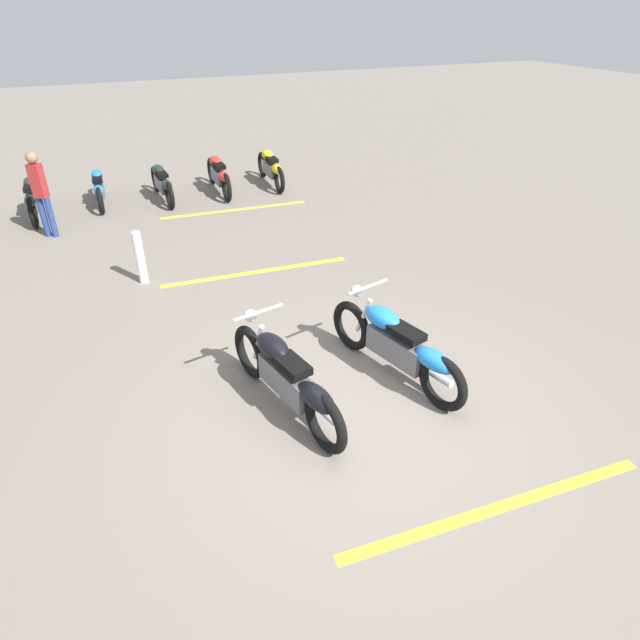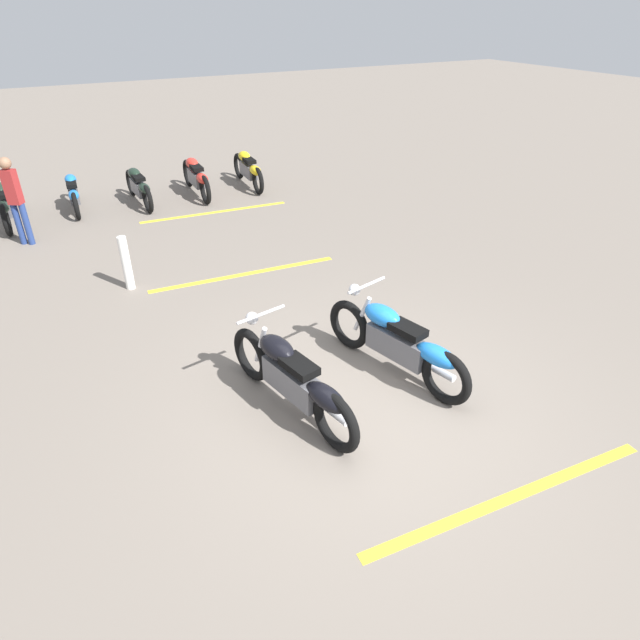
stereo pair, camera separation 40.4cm
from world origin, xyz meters
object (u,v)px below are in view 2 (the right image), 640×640
Objects in this scene: motorcycle_dark_foreground at (293,379)px; motorcycle_row_center at (139,186)px; motorcycle_bright_foreground at (398,342)px; bystander_near_row at (15,197)px; motorcycle_row_right at (73,193)px; motorcycle_row_far_left at (248,169)px; motorcycle_row_left at (196,177)px; bollard_post at (126,263)px; motorcycle_row_far_right at (5,204)px.

motorcycle_row_center is (8.05, -0.08, -0.05)m from motorcycle_dark_foreground.
bystander_near_row is at bearing 15.46° from motorcycle_bright_foreground.
motorcycle_row_far_left is at bearing -87.91° from motorcycle_row_right.
motorcycle_dark_foreground is (-0.06, 1.43, 0.00)m from motorcycle_bright_foreground.
motorcycle_row_left is 2.44× the size of bollard_post.
motorcycle_row_left is at bearing -91.41° from motorcycle_row_center.
motorcycle_row_left is 2.67m from motorcycle_row_right.
motorcycle_bright_foreground is 1.35× the size of bystander_near_row.
motorcycle_row_right is 0.92× the size of motorcycle_row_far_right.
motorcycle_row_far_left is (8.17, -2.73, -0.03)m from motorcycle_dark_foreground.
motorcycle_row_far_left is 5.32m from motorcycle_row_far_right.
motorcycle_dark_foreground reaches higher than motorcycle_row_far_left.
motorcycle_bright_foreground is 4.60m from bollard_post.
motorcycle_row_far_left is 1.05× the size of motorcycle_row_center.
motorcycle_bright_foreground is 8.03m from motorcycle_row_left.
motorcycle_bright_foreground reaches higher than motorcycle_row_left.
motorcycle_row_far_right is (-0.03, 3.99, -0.01)m from motorcycle_row_left.
bollard_post is (3.97, 0.99, -0.02)m from motorcycle_dark_foreground.
motorcycle_row_center is at bearing -87.76° from motorcycle_row_far_right.
motorcycle_row_far_right is at bearing 105.57° from motorcycle_row_right.
bollard_post is at bearing -172.32° from motorcycle_row_right.
motorcycle_bright_foreground reaches higher than motorcycle_row_far_right.
motorcycle_row_right is (0.15, 3.99, -0.04)m from motorcycle_row_far_left.
motorcycle_bright_foreground is at bearing 174.04° from motorcycle_row_far_left.
motorcycle_row_far_left is at bearing -84.48° from motorcycle_row_left.
motorcycle_row_center is (-0.03, 1.32, -0.03)m from motorcycle_row_left.
bystander_near_row is at bearing 149.56° from motorcycle_row_right.
motorcycle_row_center is 2.66m from motorcycle_row_far_right.
bollard_post is (-4.08, 1.07, 0.03)m from motorcycle_row_center.
motorcycle_bright_foreground is at bearing -148.28° from bollard_post.
motorcycle_row_far_right is (-0.27, 1.33, 0.04)m from motorcycle_row_right.
motorcycle_row_far_left is 5.61m from bollard_post.
bollard_post is at bearing 141.60° from motorcycle_row_far_left.
motorcycle_row_center is (8.00, 1.35, -0.05)m from motorcycle_bright_foreground.
motorcycle_bright_foreground reaches higher than motorcycle_row_far_left.
motorcycle_row_right is (8.26, 2.68, -0.07)m from motorcycle_bright_foreground.
motorcycle_row_left is 1.02× the size of motorcycle_row_far_right.
motorcycle_row_center is at bearing 92.88° from motorcycle_row_left.
motorcycle_dark_foreground is at bearing -126.67° from bystander_near_row.
motorcycle_bright_foreground is 7.70m from bystander_near_row.
motorcycle_row_far_left is 1.33m from motorcycle_row_left.
motorcycle_bright_foreground reaches higher than bollard_post.
bollard_post reaches higher than motorcycle_row_right.
motorcycle_row_far_left reaches higher than motorcycle_row_center.
motorcycle_row_center is at bearing -27.41° from bystander_near_row.
bollard_post is at bearing 162.77° from motorcycle_row_center.
motorcycle_bright_foreground is at bearing -172.97° from motorcycle_row_center.
motorcycle_row_far_left is at bearing -40.12° from bystander_near_row.
motorcycle_row_left is at bearing -13.63° from motorcycle_bright_foreground.
bollard_post reaches higher than motorcycle_row_center.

